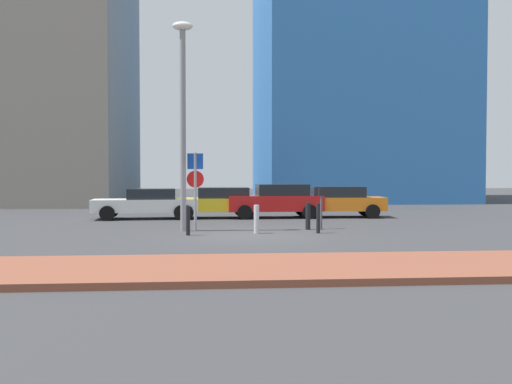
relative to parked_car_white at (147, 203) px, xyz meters
name	(u,v)px	position (x,y,z in m)	size (l,w,h in m)	color
ground_plane	(244,236)	(3.90, -7.14, -0.71)	(120.00, 120.00, 0.00)	#38383A
sidewalk_brick	(264,268)	(3.90, -13.70, -0.64)	(40.00, 3.25, 0.14)	brown
parked_car_white	(147,203)	(0.00, 0.00, 0.00)	(4.69, 2.24, 1.34)	white
parked_car_yellow	(219,202)	(3.22, 0.20, 0.04)	(4.12, 1.98, 1.38)	gold
parked_car_red	(276,200)	(5.80, 0.14, 0.10)	(4.32, 2.06, 1.52)	red
parked_car_orange	(337,201)	(8.65, 0.23, 0.05)	(4.37, 2.14, 1.41)	orange
parking_sign_post	(195,182)	(2.29, -5.26, 1.01)	(0.60, 0.10, 2.73)	gray
parking_meter	(321,202)	(6.80, -5.14, 0.25)	(0.18, 0.14, 1.49)	#4C4C51
street_lamp	(183,109)	(1.88, -5.49, 3.53)	(0.70, 0.36, 7.22)	gray
traffic_bollard_near	(308,216)	(6.28, -5.35, -0.23)	(0.18, 0.18, 0.96)	black
traffic_bollard_mid	(318,218)	(6.41, -6.57, -0.21)	(0.13, 0.13, 1.00)	black
traffic_bollard_far	(188,221)	(2.10, -6.86, -0.24)	(0.13, 0.13, 0.93)	black
traffic_bollard_edge	(256,219)	(4.35, -6.45, -0.23)	(0.18, 0.18, 0.95)	#B7B7BC
building_colorful_midrise	(351,37)	(13.83, 18.18, 12.07)	(14.22, 15.88, 25.55)	#3372BF
building_under_construction	(49,67)	(-8.30, 14.70, 8.72)	(10.55, 14.35, 18.85)	gray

